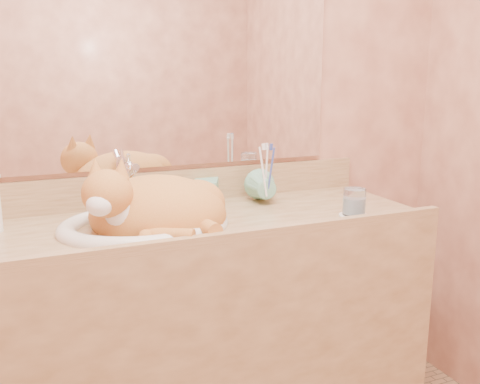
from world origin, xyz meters
name	(u,v)px	position (x,y,z in m)	size (l,w,h in m)	color
wall_back	(160,93)	(0.00, 1.00, 1.25)	(2.40, 0.02, 2.50)	#9B5B46
vanity_counter	(189,340)	(0.00, 0.72, 0.42)	(1.60, 0.55, 0.85)	brown
mirror	(160,52)	(0.00, 0.99, 1.39)	(1.30, 0.02, 0.80)	white
sink_basin	(144,202)	(-0.14, 0.70, 0.93)	(0.52, 0.43, 0.16)	white
faucet	(130,186)	(-0.14, 0.91, 0.94)	(0.05, 0.13, 0.19)	white
cat	(151,206)	(-0.12, 0.69, 0.92)	(0.43, 0.35, 0.24)	#B6692A
soap_dispenser	(205,180)	(0.12, 0.89, 0.95)	(0.09, 0.09, 0.19)	#6DAF90
toothbrush_cup	(267,191)	(0.33, 0.80, 0.90)	(0.12, 0.12, 0.11)	#6DAF90
toothbrushes	(267,169)	(0.33, 0.80, 0.99)	(0.04, 0.04, 0.23)	white
saucer	(354,216)	(0.53, 0.55, 0.85)	(0.10, 0.10, 0.01)	white
water_glass	(354,202)	(0.53, 0.55, 0.90)	(0.07, 0.07, 0.09)	white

